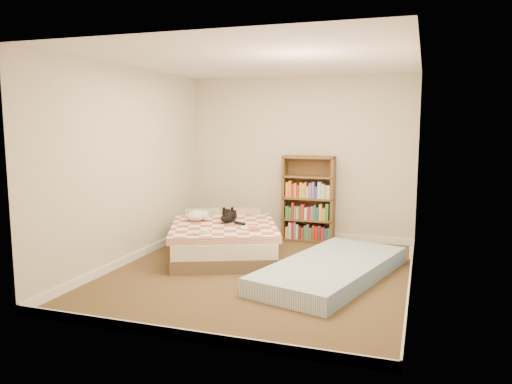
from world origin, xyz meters
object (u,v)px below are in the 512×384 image
(black_cat, at_px, (230,216))
(bookshelf, at_px, (309,208))
(white_dog, at_px, (197,216))
(bed, at_px, (225,238))
(floor_mattress, at_px, (331,270))

(black_cat, bearing_deg, bookshelf, 23.47)
(bookshelf, relative_size, white_dog, 3.20)
(bed, distance_m, bookshelf, 1.50)
(bed, height_order, black_cat, black_cat)
(bed, height_order, white_dog, white_dog)
(bookshelf, bearing_deg, floor_mattress, -70.04)
(bookshelf, relative_size, black_cat, 1.86)
(black_cat, bearing_deg, bed, -169.43)
(bed, height_order, bookshelf, bookshelf)
(bed, xyz_separation_m, floor_mattress, (1.59, -0.61, -0.13))
(bookshelf, xyz_separation_m, black_cat, (-0.85, -1.10, 0.02))
(floor_mattress, height_order, black_cat, black_cat)
(bookshelf, distance_m, floor_mattress, 1.93)
(floor_mattress, distance_m, white_dog, 2.10)
(floor_mattress, height_order, white_dog, white_dog)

